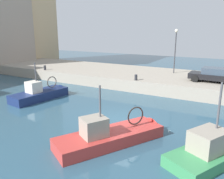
% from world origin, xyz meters
% --- Properties ---
extents(water_surface, '(80.00, 80.00, 0.00)m').
position_xyz_m(water_surface, '(0.00, 0.00, 0.00)').
color(water_surface, '#2D5166').
rests_on(water_surface, ground).
extents(quay_wall, '(9.00, 56.00, 1.20)m').
position_xyz_m(quay_wall, '(11.50, 0.00, 0.60)').
color(quay_wall, '#9E9384').
rests_on(quay_wall, ground).
extents(fishing_boat_green, '(6.92, 4.77, 4.59)m').
position_xyz_m(fishing_boat_green, '(-1.28, -6.49, 0.16)').
color(fishing_boat_green, '#388951').
rests_on(fishing_boat_green, ground).
extents(fishing_boat_red, '(6.80, 4.94, 4.15)m').
position_xyz_m(fishing_boat_red, '(-2.73, -1.19, 0.11)').
color(fishing_boat_red, '#BC3833').
rests_on(fishing_boat_red, ground).
extents(fishing_boat_navy, '(6.08, 2.69, 4.12)m').
position_xyz_m(fishing_boat_navy, '(1.41, 8.45, 0.11)').
color(fishing_boat_navy, navy).
rests_on(fishing_boat_navy, ground).
extents(parked_car_black, '(2.15, 4.31, 1.35)m').
position_xyz_m(parked_car_black, '(10.18, -4.69, 1.89)').
color(parked_car_black, black).
rests_on(parked_car_black, quay_wall).
extents(mooring_bollard_south, '(0.28, 0.28, 0.55)m').
position_xyz_m(mooring_bollard_south, '(7.35, 2.00, 1.48)').
color(mooring_bollard_south, '#2D2D33').
rests_on(mooring_bollard_south, quay_wall).
extents(mooring_bollard_mid, '(0.28, 0.28, 0.55)m').
position_xyz_m(mooring_bollard_mid, '(7.35, 14.00, 1.48)').
color(mooring_bollard_mid, '#2D2D33').
rests_on(mooring_bollard_mid, quay_wall).
extents(quay_streetlamp, '(0.36, 0.36, 4.83)m').
position_xyz_m(quay_streetlamp, '(13.00, -0.21, 4.45)').
color(quay_streetlamp, '#38383D').
rests_on(quay_streetlamp, quay_wall).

